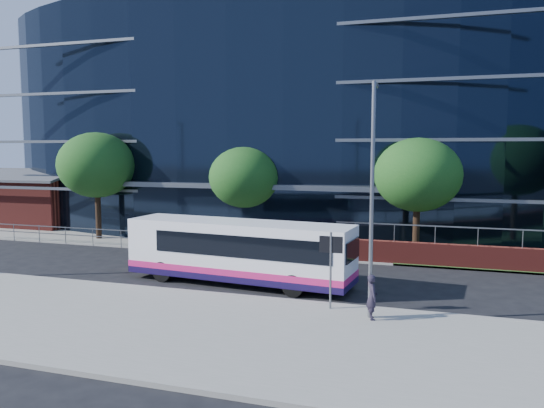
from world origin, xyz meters
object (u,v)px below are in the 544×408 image
(tree_far_c, at_px, (418,175))
(tree_far_a, at_px, (97,165))
(city_bus, at_px, (241,251))
(street_sign, at_px, (331,254))
(tree_far_b, at_px, (245,178))
(brick_pavilion, at_px, (36,200))
(pedestrian, at_px, (372,297))
(streetlight_east, at_px, (372,193))

(tree_far_c, bearing_deg, tree_far_a, 180.00)
(tree_far_c, xyz_separation_m, city_bus, (-7.07, -7.78, -3.07))
(tree_far_a, xyz_separation_m, city_bus, (12.93, -7.78, -3.40))
(street_sign, height_order, city_bus, street_sign)
(tree_far_c, bearing_deg, tree_far_b, 177.14)
(street_sign, relative_size, tree_far_a, 0.40)
(city_bus, bearing_deg, tree_far_c, 53.08)
(brick_pavilion, xyz_separation_m, city_bus, (21.93, -12.28, -0.47))
(pedestrian, bearing_deg, tree_far_b, 18.11)
(tree_far_b, height_order, pedestrian, tree_far_b)
(tree_far_c, height_order, streetlight_east, streetlight_east)
(street_sign, bearing_deg, tree_far_a, 148.83)
(brick_pavilion, distance_m, tree_far_a, 10.48)
(city_bus, relative_size, pedestrian, 6.74)
(street_sign, height_order, tree_far_c, tree_far_c)
(street_sign, xyz_separation_m, city_bus, (-4.57, 2.81, -0.69))
(street_sign, relative_size, pedestrian, 1.82)
(tree_far_b, xyz_separation_m, city_bus, (2.93, -8.28, -2.75))
(street_sign, distance_m, tree_far_b, 13.54)
(tree_far_c, distance_m, streetlight_east, 11.22)
(pedestrian, bearing_deg, brick_pavilion, 41.19)
(tree_far_a, xyz_separation_m, tree_far_c, (20.00, 0.00, -0.33))
(tree_far_b, bearing_deg, tree_far_a, -177.14)
(brick_pavilion, distance_m, tree_far_b, 19.55)
(street_sign, relative_size, tree_far_b, 0.46)
(brick_pavilion, relative_size, city_bus, 0.83)
(tree_far_b, distance_m, tree_far_c, 10.02)
(streetlight_east, bearing_deg, tree_far_a, 149.54)
(streetlight_east, bearing_deg, city_bus, 150.77)
(tree_far_b, relative_size, streetlight_east, 0.76)
(city_bus, height_order, pedestrian, city_bus)
(brick_pavilion, distance_m, city_bus, 25.14)
(tree_far_a, relative_size, streetlight_east, 0.87)
(street_sign, bearing_deg, pedestrian, -25.79)
(tree_far_b, bearing_deg, city_bus, -70.51)
(tree_far_b, relative_size, tree_far_c, 0.93)
(brick_pavilion, distance_m, streetlight_east, 32.19)
(streetlight_east, height_order, pedestrian, streetlight_east)
(tree_far_b, height_order, city_bus, tree_far_b)
(tree_far_b, relative_size, pedestrian, 3.93)
(city_bus, bearing_deg, tree_far_a, 154.32)
(tree_far_a, height_order, streetlight_east, streetlight_east)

